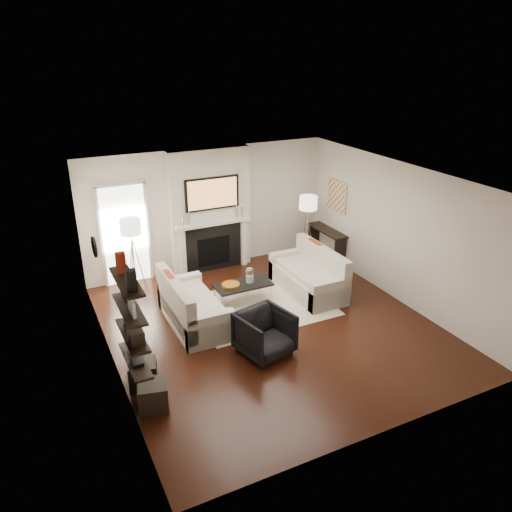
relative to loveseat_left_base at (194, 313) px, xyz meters
name	(u,v)px	position (x,y,z in m)	size (l,w,h in m)	color
room_envelope	(272,258)	(1.19, -0.70, 1.14)	(6.00, 6.00, 6.00)	black
chimney_breast	(210,211)	(1.19, 2.17, 1.14)	(1.80, 0.25, 2.70)	silver
fireplace_surround	(214,248)	(1.19, 2.04, 0.31)	(1.30, 0.02, 1.04)	black
firebox	(214,251)	(1.19, 2.03, 0.24)	(0.75, 0.02, 0.65)	black
mantel_pilaster_l	(183,253)	(0.47, 2.01, 0.34)	(0.12, 0.08, 1.10)	white
mantel_pilaster_r	(244,242)	(1.91, 2.01, 0.34)	(0.12, 0.08, 1.10)	white
mantel_shelf	(214,223)	(1.19, 1.99, 0.91)	(1.70, 0.18, 0.07)	white
tv_body	(212,193)	(1.19, 2.01, 1.57)	(1.20, 0.06, 0.70)	black
tv_screen	(213,194)	(1.19, 1.98, 1.57)	(1.10, 0.01, 0.62)	#BF723F
candlestick_l_tall	(189,219)	(0.64, 2.00, 1.09)	(0.04, 0.04, 0.30)	silver
candlestick_l_short	(183,221)	(0.51, 2.00, 1.06)	(0.04, 0.04, 0.24)	silver
candlestick_r_tall	(237,211)	(1.74, 2.00, 1.09)	(0.04, 0.04, 0.30)	silver
candlestick_r_short	(242,212)	(1.87, 2.00, 1.06)	(0.04, 0.04, 0.24)	silver
hallway_panel	(125,235)	(-0.66, 2.28, 0.84)	(0.90, 0.02, 2.10)	white
door_trim_l	(101,239)	(-1.14, 2.26, 0.84)	(0.06, 0.06, 2.16)	white
door_trim_r	(148,232)	(-0.18, 2.26, 0.84)	(0.06, 0.06, 2.16)	white
door_trim_top	(120,184)	(-0.66, 2.26, 1.92)	(1.02, 0.06, 0.06)	white
rug	(260,306)	(1.35, 0.05, -0.20)	(2.60, 2.00, 0.01)	beige
loveseat_left_base	(194,313)	(0.00, 0.00, 0.00)	(0.85, 1.80, 0.42)	beige
loveseat_left_back	(175,302)	(-0.33, 0.00, 0.32)	(0.18, 1.80, 0.80)	beige
loveseat_left_arm_n	(211,330)	(0.00, -0.81, 0.09)	(0.85, 0.18, 0.60)	beige
loveseat_left_arm_s	(180,290)	(0.00, 0.81, 0.09)	(0.85, 0.18, 0.60)	beige
loveseat_left_cushion	(196,300)	(0.05, 0.00, 0.26)	(0.63, 1.44, 0.10)	beige
pillow_left_orange	(170,284)	(-0.33, 0.30, 0.52)	(0.10, 0.42, 0.42)	#A22C13
pillow_left_charcoal	(180,299)	(-0.33, -0.30, 0.51)	(0.10, 0.40, 0.40)	black
loveseat_right_base	(307,282)	(2.50, 0.19, 0.00)	(0.85, 1.80, 0.42)	beige
loveseat_right_back	(322,265)	(2.83, 0.19, 0.32)	(0.18, 1.80, 0.80)	beige
loveseat_right_arm_n	(330,295)	(2.50, -0.62, 0.09)	(0.85, 0.18, 0.60)	beige
loveseat_right_arm_s	(288,264)	(2.50, 1.00, 0.09)	(0.85, 0.18, 0.60)	beige
loveseat_right_cushion	(306,271)	(2.45, 0.19, 0.26)	(0.63, 1.44, 0.10)	beige
pillow_right_orange	(315,251)	(2.83, 0.49, 0.52)	(0.10, 0.42, 0.42)	#A22C13
pillow_right_charcoal	(331,262)	(2.83, -0.11, 0.51)	(0.10, 0.40, 0.40)	black
coffee_table	(243,285)	(1.11, 0.32, 0.19)	(1.10, 0.55, 0.04)	black
coffee_leg_nw	(223,305)	(0.61, 0.10, -0.02)	(0.02, 0.02, 0.38)	silver
coffee_leg_ne	(271,294)	(1.61, 0.10, -0.02)	(0.02, 0.02, 0.38)	silver
coffee_leg_sw	(215,295)	(0.61, 0.54, -0.02)	(0.02, 0.02, 0.38)	silver
coffee_leg_se	(261,285)	(1.61, 0.54, -0.02)	(0.02, 0.02, 0.38)	silver
hurricane_glass	(250,276)	(1.26, 0.32, 0.35)	(0.16, 0.16, 0.27)	white
hurricane_candle	(250,279)	(1.26, 0.32, 0.29)	(0.10, 0.10, 0.15)	white
copper_bowl	(231,285)	(0.86, 0.32, 0.24)	(0.34, 0.34, 0.06)	#B7741E
armchair	(265,331)	(0.72, -1.39, 0.19)	(0.78, 0.73, 0.81)	black
lamp_left_post	(135,267)	(-0.66, 1.63, 0.39)	(0.02, 0.02, 1.20)	silver
lamp_left_shade	(130,227)	(-0.66, 1.63, 1.24)	(0.40, 0.40, 0.30)	white
lamp_left_leg_a	(140,266)	(-0.55, 1.63, 0.39)	(0.02, 0.02, 1.25)	silver
lamp_left_leg_b	(131,266)	(-0.72, 1.72, 0.39)	(0.02, 0.02, 1.25)	silver
lamp_left_leg_c	(133,269)	(-0.72, 1.53, 0.39)	(0.02, 0.02, 1.25)	silver
lamp_right_post	(307,239)	(3.24, 1.46, 0.39)	(0.02, 0.02, 1.20)	silver
lamp_right_shade	(308,203)	(3.24, 1.46, 1.24)	(0.40, 0.40, 0.30)	white
lamp_right_leg_a	(311,238)	(3.35, 1.46, 0.39)	(0.02, 0.02, 1.25)	silver
lamp_right_leg_b	(303,238)	(3.18, 1.55, 0.39)	(0.02, 0.02, 1.25)	silver
lamp_right_leg_c	(307,240)	(3.18, 1.36, 0.39)	(0.02, 0.02, 1.25)	silver
console_top	(327,230)	(3.76, 1.42, 0.52)	(0.35, 1.20, 0.04)	black
console_leg_n	(340,254)	(3.76, 0.87, 0.14)	(0.30, 0.04, 0.71)	black
console_leg_s	(314,238)	(3.76, 1.97, 0.14)	(0.30, 0.04, 0.71)	black
wall_art	(337,196)	(3.92, 1.35, 1.34)	(0.03, 0.70, 0.70)	tan
shelf_bottom	(135,360)	(-1.43, -1.70, 0.49)	(0.25, 1.00, 0.04)	black
shelf_lower	(133,335)	(-1.43, -1.70, 0.89)	(0.25, 1.00, 0.04)	black
shelf_upper	(130,309)	(-1.43, -1.70, 1.29)	(0.25, 1.00, 0.04)	black
shelf_top	(126,281)	(-1.43, -1.70, 1.69)	(0.25, 1.00, 0.04)	black
decor_magfile_a	(131,281)	(-1.43, -2.04, 1.85)	(0.12, 0.10, 0.28)	black
decor_magfile_b	(121,263)	(-1.43, -1.44, 1.85)	(0.12, 0.10, 0.28)	#A22C13
decor_frame_a	(132,306)	(-1.43, -1.88, 1.42)	(0.04, 0.30, 0.22)	white
decor_frame_b	(125,294)	(-1.43, -1.46, 1.40)	(0.04, 0.22, 0.18)	black
decor_wine_rack	(136,337)	(-1.43, -1.95, 1.01)	(0.18, 0.25, 0.20)	black
decor_box_small	(129,324)	(-1.43, -1.54, 0.97)	(0.15, 0.12, 0.12)	black
decor_books	(137,362)	(-1.43, -1.82, 0.53)	(0.14, 0.20, 0.05)	black
decor_box_tall	(131,345)	(-1.43, -1.48, 0.60)	(0.10, 0.10, 0.18)	white
clock_rim	(94,247)	(-1.54, 0.20, 1.49)	(0.34, 0.34, 0.04)	black
clock_face	(96,247)	(-1.52, 0.20, 1.49)	(0.29, 0.29, 0.01)	white
ottoman_near	(143,374)	(-1.28, -1.35, -0.01)	(0.40, 0.40, 0.40)	black
ottoman_far	(153,396)	(-1.28, -1.91, -0.01)	(0.40, 0.40, 0.40)	black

